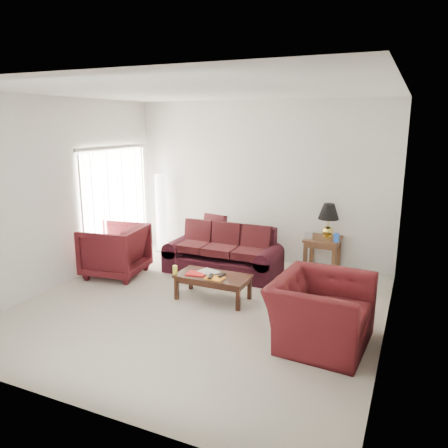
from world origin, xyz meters
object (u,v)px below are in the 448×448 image
sofa (222,251)px  coffee_table (213,287)px  floor_lamp (161,213)px  armchair_right (321,311)px  armchair_left (115,251)px  end_table (322,256)px

sofa → coffee_table: sofa is taller
floor_lamp → coffee_table: 2.85m
sofa → floor_lamp: (-1.71, 0.75, 0.39)m
armchair_right → coffee_table: size_ratio=1.13×
sofa → coffee_table: size_ratio=1.84×
armchair_right → armchair_left: bearing=80.1°
end_table → coffee_table: size_ratio=0.59×
end_table → floor_lamp: 3.35m
floor_lamp → coffee_table: size_ratio=1.47×
coffee_table → floor_lamp: bearing=136.8°
armchair_left → sofa: bearing=108.4°
floor_lamp → armchair_right: (3.81, -2.53, -0.40)m
end_table → coffee_table: (-1.25, -1.82, -0.13)m
floor_lamp → armchair_right: size_ratio=1.31×
sofa → floor_lamp: bearing=159.9°
armchair_left → armchair_right: armchair_left is taller
armchair_right → floor_lamp: bearing=60.4°
floor_lamp → armchair_right: bearing=-33.6°
end_table → armchair_left: bearing=-154.5°
armchair_right → coffee_table: 1.88m
end_table → armchair_left: (-3.26, -1.55, 0.12)m
sofa → armchair_right: sofa is taller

